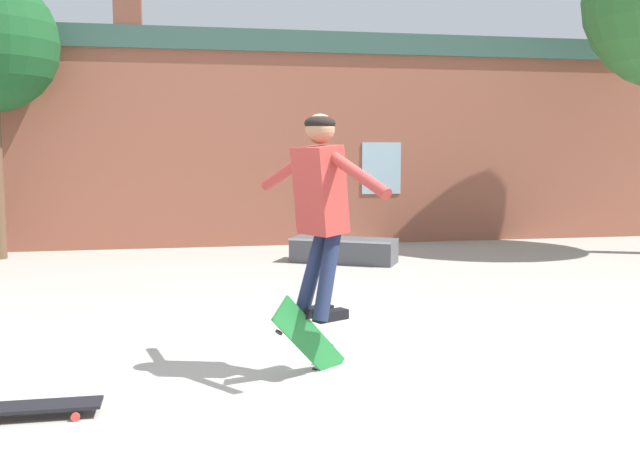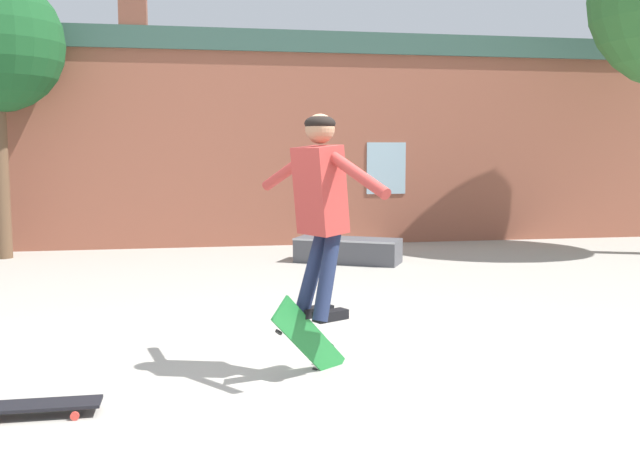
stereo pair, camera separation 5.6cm
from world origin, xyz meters
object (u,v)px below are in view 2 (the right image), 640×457
skater (320,198)px  skateboard_flipping (310,340)px  skate_ledge (348,250)px  skateboard_resting (38,405)px

skater → skateboard_flipping: skater is taller
skate_ledge → skateboard_resting: 6.43m
skater → skateboard_resting: size_ratio=1.92×
skater → skateboard_flipping: (-0.07, 0.05, -1.04)m
skater → skateboard_flipping: size_ratio=1.96×
skateboard_flipping → skateboard_resting: size_ratio=0.98×
skate_ledge → skater: bearing=-76.0°
skateboard_flipping → skate_ledge: bearing=35.5°
skate_ledge → skateboard_resting: (-3.20, -5.57, -0.11)m
skate_ledge → skater: skater is taller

